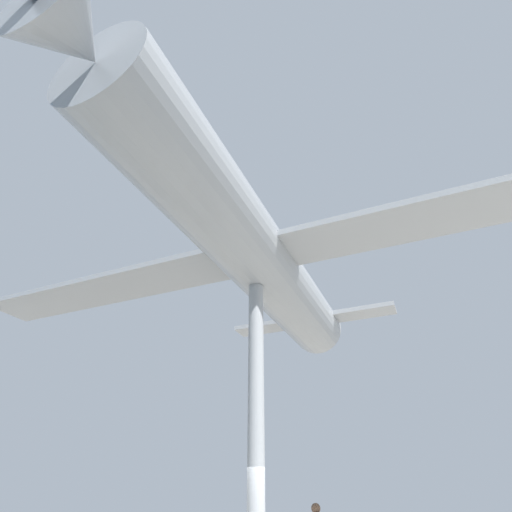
% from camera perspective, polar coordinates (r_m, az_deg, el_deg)
% --- Properties ---
extents(support_pylon_central, '(0.42, 0.42, 7.19)m').
position_cam_1_polar(support_pylon_central, '(10.59, -0.00, -22.02)').
color(support_pylon_central, '#999EA3').
rests_on(support_pylon_central, ground_plane).
extents(suspended_airplane, '(21.26, 15.47, 2.91)m').
position_cam_1_polar(suspended_airplane, '(12.02, -0.49, 0.62)').
color(suspended_airplane, '#93999E').
rests_on(suspended_airplane, support_pylon_central).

